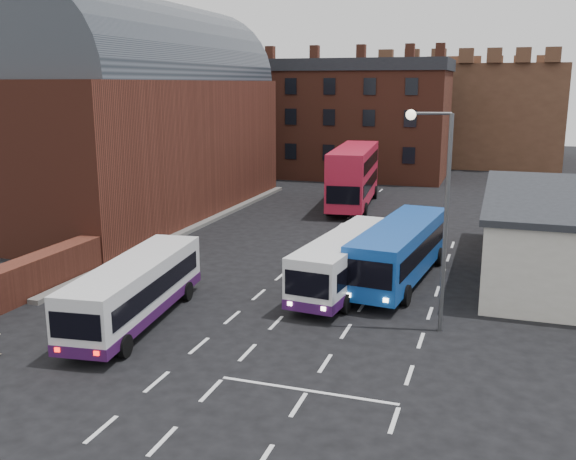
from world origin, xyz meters
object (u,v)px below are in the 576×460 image
(bus_blue, at_px, (400,248))
(pedestrian_red, at_px, (68,322))
(bus_red_double, at_px, (354,176))
(street_lamp, at_px, (439,201))
(bus_white_inbound, at_px, (346,258))
(bus_white_outbound, at_px, (136,287))

(bus_blue, relative_size, pedestrian_red, 7.04)
(bus_red_double, bearing_deg, street_lamp, 104.12)
(bus_white_inbound, height_order, bus_blue, bus_blue)
(pedestrian_red, bearing_deg, street_lamp, 160.36)
(bus_white_outbound, xyz_separation_m, pedestrian_red, (-1.43, -2.61, -0.77))
(bus_white_inbound, bearing_deg, bus_white_outbound, 49.85)
(bus_white_inbound, bearing_deg, pedestrian_red, 53.77)
(bus_white_outbound, relative_size, bus_white_inbound, 0.98)
(bus_white_outbound, bearing_deg, bus_blue, 37.03)
(bus_white_inbound, distance_m, street_lamp, 7.17)
(bus_white_inbound, distance_m, bus_blue, 3.11)
(bus_red_double, distance_m, pedestrian_red, 31.04)
(bus_blue, bearing_deg, bus_red_double, -64.55)
(bus_red_double, xyz_separation_m, pedestrian_red, (-4.34, -30.68, -1.79))
(bus_white_outbound, relative_size, pedestrian_red, 6.27)
(bus_red_double, height_order, pedestrian_red, bus_red_double)
(bus_white_inbound, relative_size, bus_blue, 0.91)
(bus_white_outbound, bearing_deg, street_lamp, 7.30)
(bus_white_outbound, distance_m, bus_white_inbound, 10.13)
(bus_white_inbound, distance_m, pedestrian_red, 13.03)
(bus_blue, bearing_deg, bus_white_outbound, 49.75)
(pedestrian_red, bearing_deg, bus_white_inbound, -174.58)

